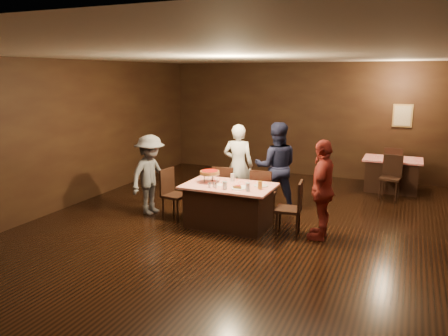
{
  "coord_description": "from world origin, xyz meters",
  "views": [
    {
      "loc": [
        2.43,
        -6.59,
        2.72
      ],
      "look_at": [
        -0.7,
        0.66,
        1.0
      ],
      "focal_mm": 35.0,
      "sensor_mm": 36.0,
      "label": 1
    }
  ],
  "objects_px": {
    "chair_end_right": "(288,208)",
    "chair_back_far": "(393,166)",
    "diner_red_shirt": "(322,190)",
    "glass_amber": "(260,185)",
    "chair_end_left": "(175,194)",
    "chair_back_near": "(390,177)",
    "diner_grey_knit": "(150,175)",
    "pizza_stand": "(210,172)",
    "diner_navy_hoodie": "(276,167)",
    "plate_empty": "(261,186)",
    "glass_back": "(233,177)",
    "chair_far_left": "(225,189)",
    "back_table": "(392,175)",
    "main_table": "(229,206)",
    "diner_white_jacket": "(238,165)",
    "glass_front_right": "(248,187)",
    "glass_front_left": "(225,185)",
    "chair_far_right": "(263,193)"
  },
  "relations": [
    {
      "from": "chair_end_left",
      "to": "chair_end_right",
      "type": "distance_m",
      "value": 2.2
    },
    {
      "from": "diner_red_shirt",
      "to": "glass_back",
      "type": "distance_m",
      "value": 1.7
    },
    {
      "from": "main_table",
      "to": "glass_back",
      "type": "xyz_separation_m",
      "value": [
        -0.05,
        0.3,
        0.46
      ]
    },
    {
      "from": "plate_empty",
      "to": "chair_end_right",
      "type": "bearing_deg",
      "value": -15.26
    },
    {
      "from": "diner_red_shirt",
      "to": "diner_navy_hoodie",
      "type": "bearing_deg",
      "value": -136.66
    },
    {
      "from": "chair_end_right",
      "to": "pizza_stand",
      "type": "relative_size",
      "value": 2.5
    },
    {
      "from": "main_table",
      "to": "back_table",
      "type": "xyz_separation_m",
      "value": [
        2.57,
        3.78,
        0.0
      ]
    },
    {
      "from": "diner_red_shirt",
      "to": "back_table",
      "type": "bearing_deg",
      "value": 165.25
    },
    {
      "from": "pizza_stand",
      "to": "back_table",
      "type": "bearing_deg",
      "value": 51.45
    },
    {
      "from": "diner_navy_hoodie",
      "to": "glass_amber",
      "type": "xyz_separation_m",
      "value": [
        0.11,
        -1.33,
        -0.05
      ]
    },
    {
      "from": "diner_red_shirt",
      "to": "glass_amber",
      "type": "bearing_deg",
      "value": -83.28
    },
    {
      "from": "glass_front_right",
      "to": "glass_back",
      "type": "height_order",
      "value": "same"
    },
    {
      "from": "main_table",
      "to": "glass_amber",
      "type": "xyz_separation_m",
      "value": [
        0.6,
        -0.05,
        0.46
      ]
    },
    {
      "from": "chair_back_near",
      "to": "glass_back",
      "type": "distance_m",
      "value": 3.83
    },
    {
      "from": "main_table",
      "to": "diner_red_shirt",
      "type": "bearing_deg",
      "value": 2.93
    },
    {
      "from": "diner_grey_knit",
      "to": "glass_front_right",
      "type": "relative_size",
      "value": 11.16
    },
    {
      "from": "plate_empty",
      "to": "diner_red_shirt",
      "type": "bearing_deg",
      "value": -3.48
    },
    {
      "from": "chair_back_far",
      "to": "diner_white_jacket",
      "type": "bearing_deg",
      "value": 51.01
    },
    {
      "from": "back_table",
      "to": "pizza_stand",
      "type": "height_order",
      "value": "pizza_stand"
    },
    {
      "from": "diner_grey_knit",
      "to": "diner_red_shirt",
      "type": "bearing_deg",
      "value": -80.82
    },
    {
      "from": "diner_white_jacket",
      "to": "glass_front_left",
      "type": "xyz_separation_m",
      "value": [
        0.37,
        -1.56,
        -0.02
      ]
    },
    {
      "from": "chair_end_right",
      "to": "diner_navy_hoodie",
      "type": "bearing_deg",
      "value": -161.1
    },
    {
      "from": "diner_grey_knit",
      "to": "glass_front_left",
      "type": "relative_size",
      "value": 11.16
    },
    {
      "from": "diner_red_shirt",
      "to": "glass_back",
      "type": "xyz_separation_m",
      "value": [
        -1.69,
        0.22,
        0.0
      ]
    },
    {
      "from": "diner_red_shirt",
      "to": "diner_grey_knit",
      "type": "bearing_deg",
      "value": -90.62
    },
    {
      "from": "chair_far_left",
      "to": "chair_back_near",
      "type": "xyz_separation_m",
      "value": [
        2.97,
        2.33,
        0.0
      ]
    },
    {
      "from": "diner_white_jacket",
      "to": "pizza_stand",
      "type": "distance_m",
      "value": 1.22
    },
    {
      "from": "chair_end_left",
      "to": "diner_grey_knit",
      "type": "height_order",
      "value": "diner_grey_knit"
    },
    {
      "from": "diner_white_jacket",
      "to": "pizza_stand",
      "type": "xyz_separation_m",
      "value": [
        -0.08,
        -1.21,
        0.09
      ]
    },
    {
      "from": "diner_navy_hoodie",
      "to": "chair_end_left",
      "type": "bearing_deg",
      "value": 19.27
    },
    {
      "from": "back_table",
      "to": "pizza_stand",
      "type": "bearing_deg",
      "value": -128.55
    },
    {
      "from": "diner_grey_knit",
      "to": "glass_amber",
      "type": "relative_size",
      "value": 11.16
    },
    {
      "from": "diner_red_shirt",
      "to": "pizza_stand",
      "type": "relative_size",
      "value": 4.41
    },
    {
      "from": "main_table",
      "to": "diner_navy_hoodie",
      "type": "height_order",
      "value": "diner_navy_hoodie"
    },
    {
      "from": "chair_far_left",
      "to": "glass_back",
      "type": "relative_size",
      "value": 6.79
    },
    {
      "from": "chair_far_right",
      "to": "diner_grey_knit",
      "type": "bearing_deg",
      "value": 16.09
    },
    {
      "from": "chair_end_left",
      "to": "chair_back_near",
      "type": "relative_size",
      "value": 1.0
    },
    {
      "from": "chair_end_left",
      "to": "chair_back_near",
      "type": "xyz_separation_m",
      "value": [
        3.67,
        3.08,
        0.0
      ]
    },
    {
      "from": "plate_empty",
      "to": "glass_front_left",
      "type": "relative_size",
      "value": 1.79
    },
    {
      "from": "main_table",
      "to": "diner_grey_knit",
      "type": "height_order",
      "value": "diner_grey_knit"
    },
    {
      "from": "main_table",
      "to": "back_table",
      "type": "relative_size",
      "value": 1.23
    },
    {
      "from": "pizza_stand",
      "to": "glass_front_right",
      "type": "relative_size",
      "value": 2.71
    },
    {
      "from": "pizza_stand",
      "to": "glass_front_right",
      "type": "xyz_separation_m",
      "value": [
        0.85,
        -0.3,
        -0.11
      ]
    },
    {
      "from": "chair_end_right",
      "to": "chair_back_far",
      "type": "height_order",
      "value": "same"
    },
    {
      "from": "chair_back_far",
      "to": "back_table",
      "type": "bearing_deg",
      "value": 93.87
    },
    {
      "from": "chair_end_right",
      "to": "glass_back",
      "type": "xyz_separation_m",
      "value": [
        -1.15,
        0.3,
        0.37
      ]
    },
    {
      "from": "back_table",
      "to": "diner_navy_hoodie",
      "type": "bearing_deg",
      "value": -129.8
    },
    {
      "from": "chair_end_right",
      "to": "chair_end_left",
      "type": "bearing_deg",
      "value": -96.69
    },
    {
      "from": "main_table",
      "to": "diner_white_jacket",
      "type": "xyz_separation_m",
      "value": [
        -0.32,
        1.26,
        0.47
      ]
    },
    {
      "from": "chair_end_left",
      "to": "glass_amber",
      "type": "distance_m",
      "value": 1.74
    }
  ]
}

